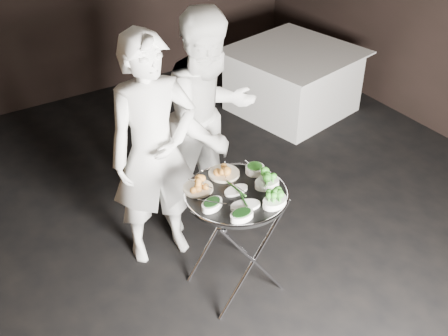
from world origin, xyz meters
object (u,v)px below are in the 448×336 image
serving_tray (236,194)px  dining_table (292,81)px  waiter_left (154,153)px  tray_stand (236,236)px  waiter_right (210,120)px

serving_tray → dining_table: 2.84m
serving_tray → waiter_left: 0.70m
tray_stand → waiter_right: waiter_right is taller
waiter_right → tray_stand: bearing=-118.0°
tray_stand → waiter_right: (0.31, 0.83, 0.44)m
tray_stand → waiter_right: bearing=69.5°
tray_stand → waiter_left: bearing=112.8°
serving_tray → dining_table: serving_tray is taller
tray_stand → waiter_left: waiter_left is taller
serving_tray → dining_table: size_ratio=0.56×
waiter_left → dining_table: bearing=36.0°
waiter_left → waiter_right: bearing=24.6°
serving_tray → waiter_right: (0.31, 0.83, 0.07)m
waiter_right → dining_table: (1.73, 1.09, -0.54)m
dining_table → tray_stand: bearing=-136.8°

